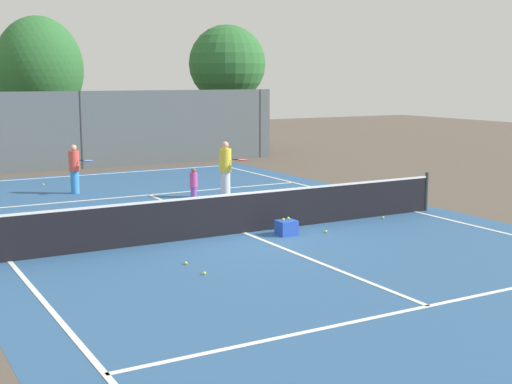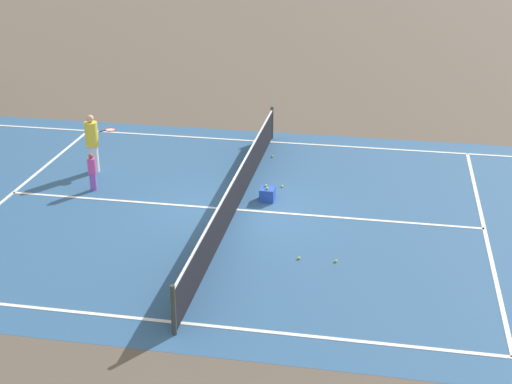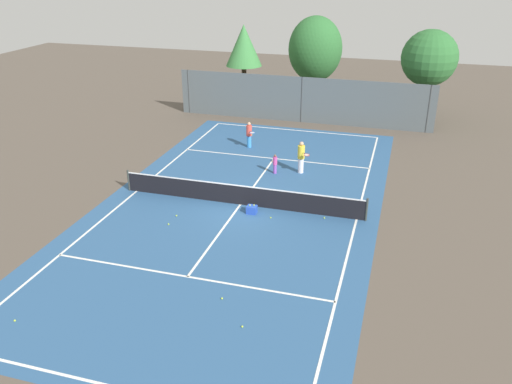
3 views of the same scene
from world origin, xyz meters
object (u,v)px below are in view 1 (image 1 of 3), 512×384
(player_0, at_px, (75,168))
(player_2, at_px, (226,169))
(player_1, at_px, (194,186))
(tennis_ball_3, at_px, (204,273))
(tennis_ball_0, at_px, (383,217))
(tennis_ball_4, at_px, (186,263))
(tennis_ball_7, at_px, (43,185))
(tennis_ball_6, at_px, (326,231))
(ball_crate, at_px, (286,228))

(player_0, height_order, player_2, player_2)
(player_1, xyz_separation_m, tennis_ball_3, (-3.02, -7.10, -0.52))
(tennis_ball_0, bearing_deg, tennis_ball_3, -158.69)
(tennis_ball_0, height_order, tennis_ball_4, same)
(player_2, relative_size, tennis_ball_4, 26.97)
(player_1, height_order, tennis_ball_7, player_1)
(tennis_ball_0, bearing_deg, tennis_ball_4, -165.53)
(tennis_ball_3, bearing_deg, player_2, 60.17)
(tennis_ball_6, bearing_deg, tennis_ball_4, -166.30)
(ball_crate, height_order, tennis_ball_6, ball_crate)
(player_0, bearing_deg, player_2, -38.92)
(player_0, xyz_separation_m, tennis_ball_3, (-0.45, -10.74, -0.79))
(player_1, xyz_separation_m, player_2, (1.33, 0.49, 0.36))
(tennis_ball_6, height_order, tennis_ball_7, same)
(player_1, bearing_deg, ball_crate, -87.95)
(player_2, height_order, tennis_ball_7, player_2)
(player_2, distance_m, tennis_ball_7, 7.06)
(player_0, bearing_deg, tennis_ball_0, -53.53)
(tennis_ball_3, bearing_deg, ball_crate, 33.79)
(ball_crate, relative_size, tennis_ball_4, 6.80)
(player_0, bearing_deg, ball_crate, -72.27)
(tennis_ball_4, bearing_deg, player_2, 57.08)
(player_2, height_order, tennis_ball_0, player_2)
(ball_crate, relative_size, tennis_ball_6, 6.80)
(player_0, bearing_deg, tennis_ball_4, -92.65)
(tennis_ball_7, bearing_deg, tennis_ball_0, -57.85)
(player_1, bearing_deg, player_0, 125.25)
(player_1, xyz_separation_m, tennis_ball_7, (-3.10, 5.92, -0.52))
(tennis_ball_3, bearing_deg, tennis_ball_6, 24.22)
(player_0, height_order, tennis_ball_3, player_0)
(player_1, distance_m, ball_crate, 4.98)
(ball_crate, bearing_deg, tennis_ball_4, -158.19)
(player_1, distance_m, tennis_ball_6, 5.37)
(player_0, xyz_separation_m, tennis_ball_0, (6.06, -8.20, -0.79))
(tennis_ball_4, bearing_deg, player_1, 64.11)
(player_1, relative_size, player_2, 0.61)
(ball_crate, distance_m, tennis_ball_0, 3.34)
(tennis_ball_0, relative_size, tennis_ball_3, 1.00)
(tennis_ball_0, distance_m, tennis_ball_7, 12.38)
(tennis_ball_4, relative_size, tennis_ball_6, 1.00)
(player_1, relative_size, tennis_ball_7, 16.48)
(ball_crate, distance_m, tennis_ball_6, 1.02)
(ball_crate, relative_size, tennis_ball_7, 6.80)
(player_0, xyz_separation_m, tennis_ball_7, (-0.52, 2.28, -0.79))
(player_0, height_order, ball_crate, player_0)
(tennis_ball_3, relative_size, tennis_ball_7, 1.00)
(player_0, bearing_deg, tennis_ball_3, -92.40)
(tennis_ball_0, height_order, tennis_ball_6, same)
(player_1, height_order, tennis_ball_0, player_1)
(player_0, distance_m, tennis_ball_4, 9.92)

